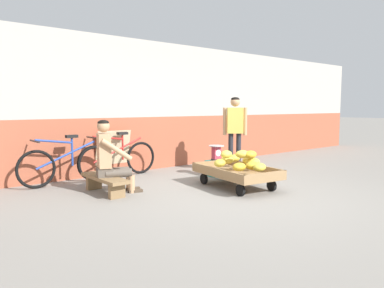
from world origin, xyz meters
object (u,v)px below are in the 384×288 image
object	(u,v)px
bicycle_near_left	(67,164)
bicycle_far_left	(118,158)
low_bench	(105,181)
vendor_seated	(110,157)
banana_cart	(236,173)
shopping_bag	(229,173)
customer_adult	(235,126)
weighing_scale	(216,153)
sign_board	(113,153)
plastic_crate	(216,168)

from	to	relation	value
bicycle_near_left	bicycle_far_left	size ratio (longest dim) A/B	1.00
low_bench	bicycle_near_left	size ratio (longest dim) A/B	0.66
low_bench	vendor_seated	bearing A→B (deg)	-18.19
banana_cart	shopping_bag	bearing A→B (deg)	55.32
customer_adult	bicycle_far_left	bearing A→B (deg)	153.32
bicycle_far_left	weighing_scale	bearing A→B (deg)	-35.86
banana_cart	weighing_scale	xyz separation A→B (m)	(0.47, 0.99, 0.21)
banana_cart	bicycle_far_left	size ratio (longest dim) A/B	0.93
bicycle_near_left	customer_adult	world-z (taller)	customer_adult
bicycle_near_left	customer_adult	size ratio (longest dim) A/B	1.09
vendor_seated	shopping_bag	world-z (taller)	vendor_seated
customer_adult	vendor_seated	bearing A→B (deg)	-178.51
low_bench	vendor_seated	xyz separation A→B (m)	(0.08, -0.03, 0.37)
shopping_bag	sign_board	bearing A→B (deg)	128.72
plastic_crate	weighing_scale	size ratio (longest dim) A/B	1.20
bicycle_far_left	shopping_bag	distance (m)	2.13
low_bench	bicycle_near_left	world-z (taller)	bicycle_near_left
sign_board	customer_adult	xyz separation A→B (m)	(2.08, -1.30, 0.51)
low_bench	bicycle_near_left	bearing A→B (deg)	101.27
bicycle_near_left	customer_adult	bearing A→B (deg)	-17.40
vendor_seated	weighing_scale	size ratio (longest dim) A/B	3.80
sign_board	customer_adult	bearing A→B (deg)	-31.92
low_bench	banana_cart	bearing A→B (deg)	-27.87
bicycle_far_left	customer_adult	distance (m)	2.42
weighing_scale	sign_board	distance (m)	2.03
plastic_crate	sign_board	distance (m)	2.05
bicycle_near_left	weighing_scale	bearing A→B (deg)	-21.98
plastic_crate	shopping_bag	distance (m)	0.45
sign_board	shopping_bag	bearing A→B (deg)	-51.28
bicycle_near_left	shopping_bag	world-z (taller)	bicycle_near_left
low_bench	bicycle_far_left	world-z (taller)	bicycle_far_left
vendor_seated	shopping_bag	distance (m)	2.27
bicycle_far_left	sign_board	distance (m)	0.26
banana_cart	bicycle_far_left	xyz separation A→B (m)	(-1.06, 2.09, 0.11)
bicycle_far_left	customer_adult	size ratio (longest dim) A/B	1.09
bicycle_far_left	shopping_bag	size ratio (longest dim) A/B	6.92
low_bench	weighing_scale	size ratio (longest dim) A/B	3.67
banana_cart	customer_adult	world-z (taller)	customer_adult
weighing_scale	bicycle_near_left	world-z (taller)	bicycle_near_left
plastic_crate	bicycle_far_left	bearing A→B (deg)	144.17
plastic_crate	bicycle_near_left	size ratio (longest dim) A/B	0.22
bicycle_near_left	plastic_crate	bearing A→B (deg)	-21.96
vendor_seated	banana_cart	bearing A→B (deg)	-28.29
vendor_seated	bicycle_far_left	size ratio (longest dim) A/B	0.69
weighing_scale	shopping_bag	distance (m)	0.56
plastic_crate	vendor_seated	bearing A→B (deg)	-179.46
banana_cart	bicycle_near_left	bearing A→B (deg)	135.94
low_bench	sign_board	size ratio (longest dim) A/B	1.25
sign_board	customer_adult	distance (m)	2.51
banana_cart	weighing_scale	bearing A→B (deg)	64.64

